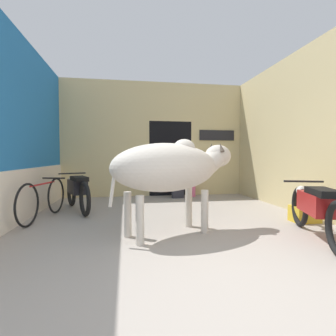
# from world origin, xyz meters

# --- Properties ---
(ground_plane) EXTENTS (30.00, 30.00, 0.00)m
(ground_plane) POSITION_xyz_m (0.00, 0.00, 0.00)
(ground_plane) COLOR #9E9389
(wall_left_shopfront) EXTENTS (0.25, 5.48, 3.29)m
(wall_left_shopfront) POSITION_xyz_m (-2.69, 2.72, 1.59)
(wall_left_shopfront) COLOR #236BAD
(wall_left_shopfront) RESTS_ON ground_plane
(wall_back_with_doorway) EXTENTS (5.22, 0.93, 3.29)m
(wall_back_with_doorway) POSITION_xyz_m (0.18, 5.74, 1.43)
(wall_back_with_doorway) COLOR #D1BC84
(wall_back_with_doorway) RESTS_ON ground_plane
(wall_right_with_door) EXTENTS (0.22, 5.48, 3.29)m
(wall_right_with_door) POSITION_xyz_m (2.70, 2.68, 1.62)
(wall_right_with_door) COLOR #D1BC84
(wall_right_with_door) RESTS_ON ground_plane
(cow) EXTENTS (2.11, 1.33, 1.40)m
(cow) POSITION_xyz_m (-0.16, 1.68, 0.98)
(cow) COLOR beige
(cow) RESTS_ON ground_plane
(motorcycle_near) EXTENTS (0.80, 1.91, 0.76)m
(motorcycle_near) POSITION_xyz_m (1.75, 1.12, 0.44)
(motorcycle_near) COLOR black
(motorcycle_near) RESTS_ON ground_plane
(motorcycle_far) EXTENTS (0.86, 1.80, 0.78)m
(motorcycle_far) POSITION_xyz_m (-1.84, 3.63, 0.44)
(motorcycle_far) COLOR black
(motorcycle_far) RESTS_ON ground_plane
(bicycle) EXTENTS (0.46, 1.76, 0.73)m
(bicycle) POSITION_xyz_m (-2.31, 2.95, 0.37)
(bicycle) COLOR black
(bicycle) RESTS_ON ground_plane
(shopkeeper_seated) EXTENTS (0.45, 0.34, 1.13)m
(shopkeeper_seated) POSITION_xyz_m (0.58, 5.07, 0.58)
(shopkeeper_seated) COLOR #282833
(shopkeeper_seated) RESTS_ON ground_plane
(plastic_stool) EXTENTS (0.34, 0.34, 0.38)m
(plastic_stool) POSITION_xyz_m (1.02, 5.16, 0.21)
(plastic_stool) COLOR #DB6093
(plastic_stool) RESTS_ON ground_plane
(crate) EXTENTS (0.44, 0.32, 0.28)m
(crate) POSITION_xyz_m (2.24, 2.01, 0.14)
(crate) COLOR gold
(crate) RESTS_ON ground_plane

